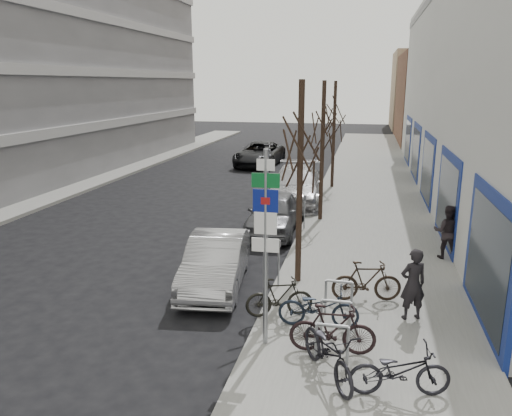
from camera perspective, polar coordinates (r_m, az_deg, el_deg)
The scene contains 25 objects.
ground at distance 11.50m, azimuth -11.12°, elevation -14.24°, with size 120.00×120.00×0.00m, color black.
sidewalk_east at distance 19.95m, azimuth 12.76°, elevation -1.74°, with size 5.00×70.00×0.15m, color slate.
sidewalk_west at distance 25.11m, azimuth -25.30°, elevation 0.49°, with size 3.00×70.00×0.15m, color slate.
brick_building_far at distance 50.01m, azimuth 23.05°, elevation 11.43°, with size 12.00×14.00×8.00m, color brown.
tan_building_far at distance 64.89m, azimuth 21.21°, elevation 12.42°, with size 13.00×12.00×9.00m, color #937A5B.
highway_sign_pole at distance 9.85m, azimuth 1.10°, elevation -3.35°, with size 0.55×0.10×4.20m.
bike_rack at distance 10.92m, azimuth 9.09°, elevation -11.88°, with size 0.66×2.26×0.83m.
tree_near at distance 12.89m, azimuth 5.14°, elevation 8.24°, with size 1.80×1.80×5.50m.
tree_mid at distance 19.33m, azimuth 7.70°, elevation 10.13°, with size 1.80×1.80×5.50m.
tree_far at distance 25.80m, azimuth 8.98°, elevation 11.07°, with size 1.80×1.80×5.50m.
meter_front at distance 13.19m, azimuth 2.60°, elevation -5.82°, with size 0.10×0.08×1.27m.
meter_mid at distance 18.40m, azimuth 5.57°, elevation -0.08°, with size 0.10×0.08×1.27m.
meter_back at distance 23.74m, azimuth 7.21°, elevation 3.11°, with size 0.10×0.08×1.27m.
bike_near_left at distance 9.49m, azimuth 8.26°, elevation -15.51°, with size 0.59×1.96×1.19m, color black.
bike_near_right at distance 10.28m, azimuth 8.74°, elevation -13.49°, with size 0.52×1.74×1.06m, color black.
bike_mid_curb at distance 11.24m, azimuth 7.17°, elevation -10.82°, with size 0.54×1.78×1.09m, color black.
bike_mid_inner at distance 11.66m, azimuth 2.68°, elevation -10.11°, with size 0.47×1.59×0.96m, color black.
bike_far_curb at distance 9.30m, azimuth 16.12°, elevation -17.03°, with size 0.53×1.76×1.08m, color black.
bike_far_inner at distance 12.71m, azimuth 12.53°, elevation -8.12°, with size 0.52×1.73×1.05m, color black.
parked_car_front at distance 13.68m, azimuth -4.61°, elevation -6.10°, with size 1.47×4.21×1.39m, color #A8A9AD.
parked_car_mid at distance 18.46m, azimuth 2.04°, elevation -0.55°, with size 1.74×4.33×1.47m, color #525257.
parked_car_back at distance 22.84m, azimuth 4.59°, elevation 2.54°, with size 2.35×5.78×1.68m, color #B0B0B5.
lane_car at distance 33.55m, azimuth 0.41°, elevation 6.21°, with size 2.59×5.61×1.56m, color black.
pedestrian_near at distance 11.94m, azimuth 17.50°, elevation -8.29°, with size 0.61×0.40×1.68m, color black.
pedestrian_far at distance 16.33m, azimuth 21.01°, elevation -2.53°, with size 0.62×0.42×1.69m, color black.
Camera 1 is at (4.25, -9.22, 5.42)m, focal length 35.00 mm.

